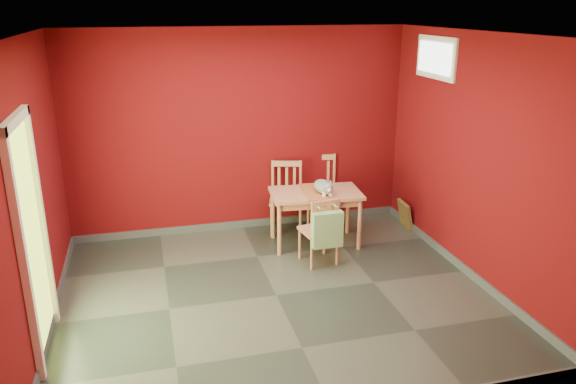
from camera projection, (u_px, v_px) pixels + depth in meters
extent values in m
plane|color=#2D342D|center=(276.00, 295.00, 6.01)|extent=(4.50, 4.50, 0.00)
plane|color=#5A090C|center=(240.00, 132.00, 7.41)|extent=(4.50, 0.00, 4.50)
plane|color=#5A090C|center=(345.00, 259.00, 3.74)|extent=(4.50, 0.00, 4.50)
plane|color=#5A090C|center=(32.00, 193.00, 5.03)|extent=(0.00, 4.00, 4.00)
plane|color=#5A090C|center=(475.00, 159.00, 6.12)|extent=(0.00, 4.00, 4.00)
plane|color=white|center=(274.00, 34.00, 5.15)|extent=(4.50, 4.50, 0.00)
cube|color=#3F4244|center=(243.00, 224.00, 7.81)|extent=(4.50, 0.02, 0.10)
cube|color=#3F4244|center=(53.00, 320.00, 5.45)|extent=(0.03, 4.00, 0.10)
cube|color=#3F4244|center=(463.00, 267.00, 6.53)|extent=(0.03, 4.00, 0.10)
cube|color=#B7D838|center=(31.00, 244.00, 4.77)|extent=(0.02, 0.85, 2.05)
cube|color=white|center=(24.00, 262.00, 4.34)|extent=(0.06, 0.08, 2.13)
cube|color=white|center=(41.00, 220.00, 5.19)|extent=(0.06, 0.08, 2.13)
cube|color=white|center=(15.00, 120.00, 4.44)|extent=(0.06, 1.01, 0.08)
cube|color=white|center=(436.00, 58.00, 6.71)|extent=(0.03, 0.90, 0.50)
cube|color=white|center=(435.00, 58.00, 6.71)|extent=(0.02, 0.76, 0.36)
cube|color=silver|center=(351.00, 197.00, 8.12)|extent=(0.08, 0.02, 0.12)
cube|color=#BB7857|center=(316.00, 193.00, 7.09)|extent=(1.19, 0.76, 0.04)
cube|color=#BB7857|center=(316.00, 198.00, 7.11)|extent=(1.06, 0.64, 0.09)
cylinder|color=#BB7857|center=(279.00, 230.00, 6.87)|extent=(0.05, 0.05, 0.67)
cylinder|color=#BB7857|center=(273.00, 214.00, 7.38)|extent=(0.05, 0.05, 0.67)
cylinder|color=#BB7857|center=(360.00, 225.00, 7.03)|extent=(0.05, 0.05, 0.67)
cylinder|color=#BB7857|center=(348.00, 210.00, 7.54)|extent=(0.05, 0.05, 0.67)
cube|color=#A9592B|center=(316.00, 191.00, 7.08)|extent=(0.39, 0.70, 0.01)
cube|color=#A9592B|center=(324.00, 213.00, 6.83)|extent=(0.33, 0.04, 0.34)
cube|color=#BB7857|center=(286.00, 200.00, 7.56)|extent=(0.55, 0.55, 0.04)
cylinder|color=#BB7857|center=(272.00, 221.00, 7.46)|extent=(0.04, 0.04, 0.43)
cylinder|color=#BB7857|center=(273.00, 211.00, 7.82)|extent=(0.04, 0.04, 0.43)
cylinder|color=#BB7857|center=(300.00, 222.00, 7.45)|extent=(0.04, 0.04, 0.43)
cylinder|color=#BB7857|center=(300.00, 211.00, 7.81)|extent=(0.04, 0.04, 0.43)
cylinder|color=#BB7857|center=(273.00, 177.00, 7.66)|extent=(0.04, 0.04, 0.48)
cylinder|color=#BB7857|center=(301.00, 177.00, 7.65)|extent=(0.04, 0.04, 0.48)
cube|color=#BB7857|center=(287.00, 164.00, 7.59)|extent=(0.40, 0.15, 0.07)
cube|color=#BB7857|center=(279.00, 180.00, 7.67)|extent=(0.04, 0.03, 0.37)
cube|color=#BB7857|center=(287.00, 180.00, 7.67)|extent=(0.04, 0.03, 0.37)
cube|color=#BB7857|center=(294.00, 180.00, 7.67)|extent=(0.04, 0.03, 0.37)
cube|color=#BB7857|center=(321.00, 193.00, 7.80)|extent=(0.54, 0.54, 0.04)
cylinder|color=#BB7857|center=(308.00, 214.00, 7.69)|extent=(0.04, 0.04, 0.44)
cylinder|color=#BB7857|center=(306.00, 205.00, 8.06)|extent=(0.04, 0.04, 0.44)
cylinder|color=#BB7857|center=(337.00, 214.00, 7.70)|extent=(0.04, 0.04, 0.44)
cylinder|color=#BB7857|center=(333.00, 204.00, 8.07)|extent=(0.04, 0.04, 0.44)
cylinder|color=#BB7857|center=(307.00, 171.00, 7.90)|extent=(0.04, 0.04, 0.49)
cylinder|color=#BB7857|center=(334.00, 171.00, 7.91)|extent=(0.04, 0.04, 0.49)
cube|color=#BB7857|center=(321.00, 157.00, 7.84)|extent=(0.41, 0.13, 0.08)
cube|color=#BB7857|center=(313.00, 174.00, 7.91)|extent=(0.04, 0.03, 0.38)
cube|color=#BB7857|center=(320.00, 174.00, 7.92)|extent=(0.04, 0.03, 0.38)
cube|color=#BB7857|center=(328.00, 174.00, 7.92)|extent=(0.04, 0.03, 0.38)
cube|color=#BB7857|center=(319.00, 231.00, 6.67)|extent=(0.45, 0.45, 0.04)
cylinder|color=#BB7857|center=(324.00, 239.00, 6.95)|extent=(0.03, 0.03, 0.38)
cylinder|color=#BB7857|center=(337.00, 250.00, 6.65)|extent=(0.03, 0.03, 0.38)
cylinder|color=#BB7857|center=(300.00, 244.00, 6.82)|extent=(0.03, 0.03, 0.38)
cylinder|color=#BB7857|center=(312.00, 255.00, 6.53)|extent=(0.03, 0.03, 0.38)
cylinder|color=#BB7857|center=(338.00, 215.00, 6.51)|extent=(0.03, 0.03, 0.42)
cylinder|color=#BB7857|center=(312.00, 219.00, 6.39)|extent=(0.03, 0.03, 0.42)
cube|color=#BB7857|center=(326.00, 203.00, 6.40)|extent=(0.36, 0.08, 0.07)
cube|color=#BB7857|center=(332.00, 219.00, 6.50)|extent=(0.04, 0.02, 0.33)
cube|color=#BB7857|center=(325.00, 220.00, 6.46)|extent=(0.04, 0.02, 0.33)
cube|color=#BB7857|center=(318.00, 222.00, 6.43)|extent=(0.04, 0.02, 0.33)
cube|color=#76A066|center=(327.00, 230.00, 6.42)|extent=(0.36, 0.11, 0.42)
cylinder|color=#76A066|center=(318.00, 206.00, 6.36)|extent=(0.02, 0.18, 0.02)
cylinder|color=#76A066|center=(334.00, 205.00, 6.41)|extent=(0.02, 0.18, 0.02)
cube|color=brown|center=(405.00, 215.00, 7.79)|extent=(0.15, 0.37, 0.37)
cube|color=black|center=(405.00, 215.00, 7.78)|extent=(0.10, 0.26, 0.26)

